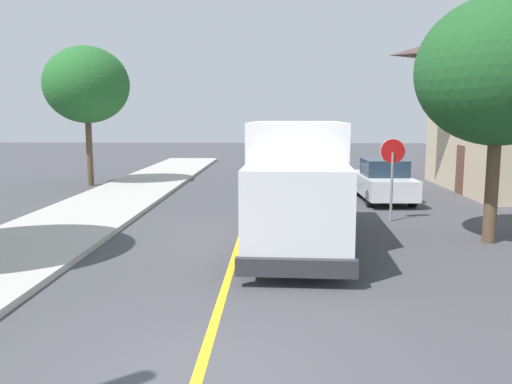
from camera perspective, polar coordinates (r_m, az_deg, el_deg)
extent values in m
plane|color=#424247|center=(7.16, -6.52, -19.86)|extent=(120.00, 120.00, 0.00)
cube|color=gold|center=(16.61, -1.22, -3.46)|extent=(0.16, 56.00, 0.01)
cube|color=silver|center=(14.70, 4.40, 2.48)|extent=(2.57, 5.08, 2.60)
cube|color=silver|center=(11.29, 4.40, -1.56)|extent=(2.35, 2.07, 1.70)
cube|color=#1E2D3D|center=(10.35, 4.43, -0.37)|extent=(2.04, 0.15, 0.75)
cube|color=#2D2D33|center=(10.47, 4.35, -8.13)|extent=(2.41, 0.28, 0.36)
cylinder|color=black|center=(11.74, 9.51, -6.02)|extent=(0.33, 1.01, 1.00)
cylinder|color=black|center=(11.73, -0.81, -5.92)|extent=(0.33, 1.01, 1.00)
cylinder|color=black|center=(16.17, 8.06, -2.07)|extent=(0.33, 1.01, 1.00)
cylinder|color=black|center=(16.17, 0.61, -1.99)|extent=(0.33, 1.01, 1.00)
cube|color=#2D4793|center=(21.13, 5.47, 0.80)|extent=(1.81, 4.41, 0.76)
cube|color=#1E2D3D|center=(21.20, 5.48, 2.72)|extent=(1.59, 1.80, 0.64)
cylinder|color=black|center=(19.84, 7.94, -0.69)|extent=(0.22, 0.64, 0.64)
cylinder|color=black|center=(19.76, 3.38, -0.66)|extent=(0.22, 0.64, 0.64)
cylinder|color=black|center=(22.62, 7.28, 0.41)|extent=(0.22, 0.64, 0.64)
cylinder|color=black|center=(22.54, 3.27, 0.44)|extent=(0.22, 0.64, 0.64)
cube|color=silver|center=(27.34, 5.51, 2.48)|extent=(1.87, 4.43, 0.76)
cube|color=#1E2D3D|center=(27.43, 5.51, 3.96)|extent=(1.61, 1.83, 0.64)
cylinder|color=black|center=(26.05, 7.45, 1.43)|extent=(0.23, 0.64, 0.64)
cylinder|color=black|center=(25.93, 3.97, 1.45)|extent=(0.23, 0.64, 0.64)
cylinder|color=black|center=(28.83, 6.87, 2.09)|extent=(0.23, 0.64, 0.64)
cylinder|color=black|center=(28.73, 3.73, 2.11)|extent=(0.23, 0.64, 0.64)
cube|color=silver|center=(21.58, 13.50, 0.76)|extent=(1.95, 4.46, 0.76)
cube|color=#1E2D3D|center=(21.36, 13.65, 2.57)|extent=(1.64, 1.85, 0.64)
cylinder|color=black|center=(22.83, 10.75, 0.41)|extent=(0.24, 0.65, 0.64)
cylinder|color=black|center=(23.17, 14.60, 0.40)|extent=(0.24, 0.65, 0.64)
cylinder|color=black|center=(20.09, 12.17, -0.69)|extent=(0.24, 0.65, 0.64)
cylinder|color=black|center=(20.47, 16.50, -0.68)|extent=(0.24, 0.65, 0.64)
cylinder|color=gray|center=(17.48, 14.40, 0.51)|extent=(0.08, 0.08, 2.20)
cylinder|color=red|center=(17.40, 14.52, 4.28)|extent=(0.76, 0.03, 0.76)
cylinder|color=white|center=(17.42, 14.50, 4.29)|extent=(0.80, 0.02, 0.80)
cube|color=brown|center=(24.58, 21.19, 2.26)|extent=(0.10, 1.00, 2.10)
cylinder|color=brown|center=(15.31, 24.02, -0.07)|extent=(0.34, 0.34, 2.69)
ellipsoid|color=#1E5123|center=(15.22, 24.72, 11.74)|extent=(4.24, 4.24, 3.81)
cylinder|color=brown|center=(26.83, -17.48, 3.97)|extent=(0.29, 0.29, 3.11)
ellipsoid|color=#236028|center=(26.81, -17.78, 10.94)|extent=(4.01, 4.01, 3.61)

